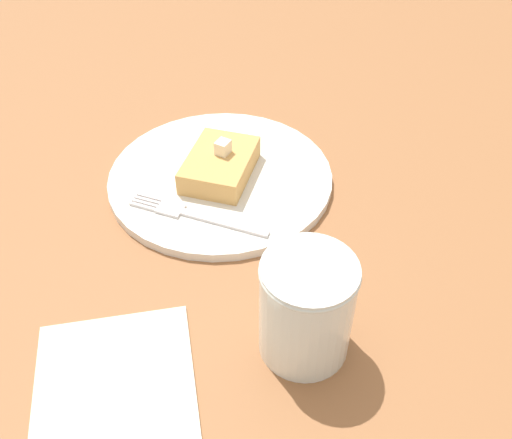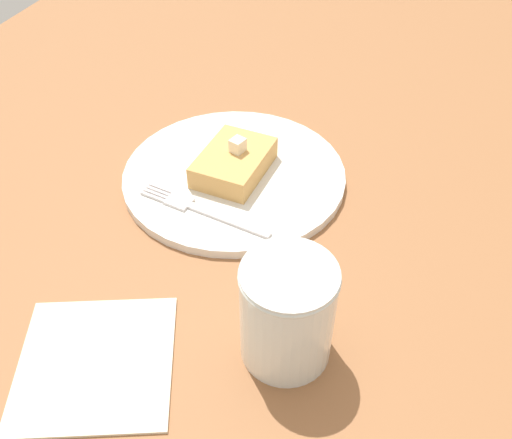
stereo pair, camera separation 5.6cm
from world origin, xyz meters
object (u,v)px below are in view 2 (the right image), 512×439
Objects in this scene: syrup_jar at (287,317)px; napkin at (96,362)px; plate at (234,175)px; fork at (197,208)px.

syrup_jar is 0.75× the size of napkin.
syrup_jar reaches higher than plate.
napkin is at bearing 25.36° from syrup_jar.
syrup_jar reaches higher than fork.
syrup_jar reaches higher than napkin.
plate is 27.84cm from napkin.
fork reaches higher than napkin.
plate is 1.64× the size of fork.
napkin is at bearing 88.62° from fork.
plate is 2.59× the size of syrup_jar.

